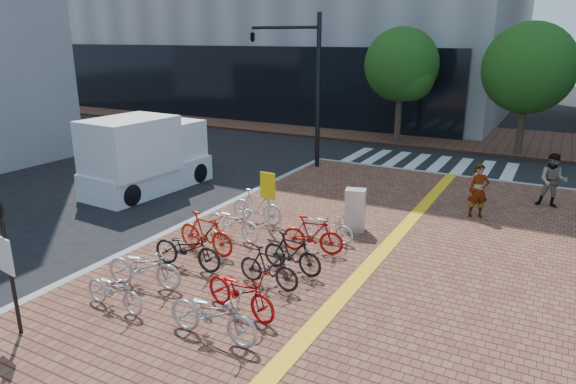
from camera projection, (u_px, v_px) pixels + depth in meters
The scene contains 24 objects.
ground at pixel (258, 288), 11.95m from camera, with size 120.00×120.00×0.00m, color black.
kerb_north at pixel (477, 179), 20.67m from camera, with size 14.00×0.25×0.15m, color gray.
far_sidewalk at pixel (448, 136), 29.61m from camera, with size 70.00×8.00×0.15m, color brown.
crosswalk at pixel (427, 164), 23.51m from camera, with size 7.50×4.00×0.01m.
street_trees at pixel (554, 71), 23.16m from camera, with size 16.20×4.60×6.35m.
bike_0 at pixel (114, 290), 10.63m from camera, with size 0.56×1.61×0.84m, color #B4B4B9.
bike_1 at pixel (144, 266), 11.57m from camera, with size 0.65×1.85×0.97m, color #B4B4B9.
bike_2 at pixel (187, 249), 12.51m from camera, with size 0.66×1.89×1.00m, color black.
bike_3 at pixel (206, 233), 13.38m from camera, with size 0.51×1.81×1.09m, color red.
bike_4 at pixel (233, 222), 14.33m from camera, with size 0.65×1.88×0.99m, color white.
bike_5 at pixel (257, 206), 15.53m from camera, with size 0.49×1.74×1.05m, color silver.
bike_6 at pixel (213, 314), 9.54m from camera, with size 0.68×1.95×1.02m, color #A6A6AB.
bike_7 at pixel (241, 291), 10.44m from camera, with size 0.65×1.86×0.98m, color #AB0C0D.
bike_8 at pixel (269, 267), 11.57m from camera, with size 0.45×1.58×0.95m, color black.
bike_9 at pixel (292, 253), 12.27m from camera, with size 0.46×1.64×0.98m, color black.
bike_10 at pixel (312, 235), 13.38m from camera, with size 0.47×1.67×1.00m, color #A1110B.
bike_11 at pixel (327, 226), 14.22m from camera, with size 0.55×1.59×0.84m, color silver.
pedestrian_a at pixel (478, 191), 15.96m from camera, with size 0.62×0.41×1.71m, color gray.
pedestrian_b at pixel (553, 181), 16.89m from camera, with size 0.88×0.69×1.81m, color #4B535F.
utility_box at pixel (355, 210), 14.88m from camera, with size 0.58×0.42×1.26m, color silver.
yellow_sign at pixel (268, 191), 14.60m from camera, with size 0.48×0.12×1.79m.
notice_sign at pixel (5, 247), 9.31m from camera, with size 0.52×0.16×2.84m.
traffic_light_pole at pixel (287, 62), 21.85m from camera, with size 3.44×1.32×6.40m.
box_truck at pixel (145, 156), 19.16m from camera, with size 2.44×5.04×2.84m.
Camera 1 is at (5.74, -9.15, 5.62)m, focal length 32.00 mm.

